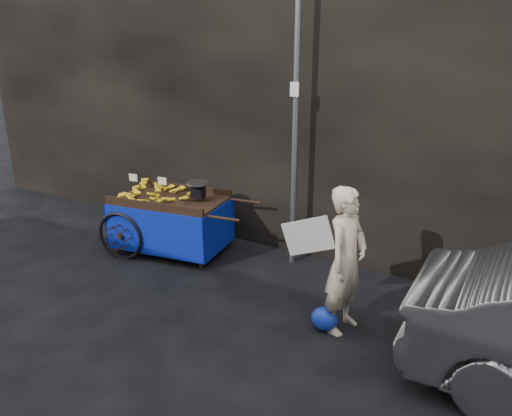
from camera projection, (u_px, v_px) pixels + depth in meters
The scene contains 6 objects.
ground at pixel (223, 294), 6.20m from camera, with size 80.00×80.00×0.00m, color black.
building_wall at pixel (342, 75), 7.30m from camera, with size 13.50×2.00×5.00m.
street_pole at pixel (296, 120), 6.45m from camera, with size 0.12×0.10×4.00m.
banana_cart at pixel (167, 204), 7.26m from camera, with size 2.29×1.32×1.17m.
vendor at pixel (346, 260), 5.23m from camera, with size 0.87×0.64×1.61m.
plastic_bag at pixel (324, 319), 5.40m from camera, with size 0.30×0.24×0.27m, color #1A33C3.
Camera 1 is at (3.20, -4.51, 3.03)m, focal length 35.00 mm.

